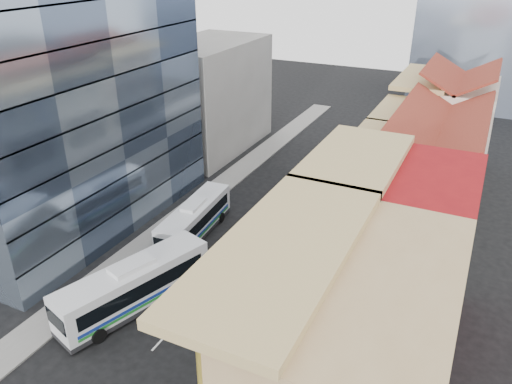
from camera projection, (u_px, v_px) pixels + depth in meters
The scene contains 12 objects.
sidewalk_right at pixel (340, 266), 42.62m from camera, with size 3.00×90.00×0.15m, color slate.
sidewalk_left at pixel (174, 223), 49.26m from camera, with size 3.00×90.00×0.15m, color slate.
shophouse_tan at pixel (353, 374), 24.12m from camera, with size 8.00×14.00×12.00m, color tan.
shophouse_red at pixel (402, 252), 33.82m from camera, with size 8.00×10.00×12.00m, color maroon.
shophouse_cream_near at pixel (423, 206), 41.93m from camera, with size 8.00×9.00×10.00m, color silver.
shophouse_cream_mid at pixel (438, 168), 49.20m from camera, with size 8.00×9.00×10.00m, color silver.
shophouse_cream_far at pixel (451, 131), 57.46m from camera, with size 8.00×12.00×11.00m, color silver.
office_tower at pixel (60, 69), 43.56m from camera, with size 12.00×26.00×30.00m, color #3D4B61.
office_block_far at pixel (209, 96), 65.28m from camera, with size 10.00×18.00×14.00m, color gray.
bus_left_near at pixel (134, 285), 37.12m from camera, with size 2.88×12.28×3.94m, color silver, non-canonical shape.
bus_left_far at pixel (195, 219), 46.58m from camera, with size 2.53×10.80×3.46m, color silver, non-canonical shape.
bus_right at pixel (259, 307), 35.28m from camera, with size 2.44×10.41×3.34m, color silver, non-canonical shape.
Camera 1 is at (17.48, -13.02, 24.58)m, focal length 35.00 mm.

